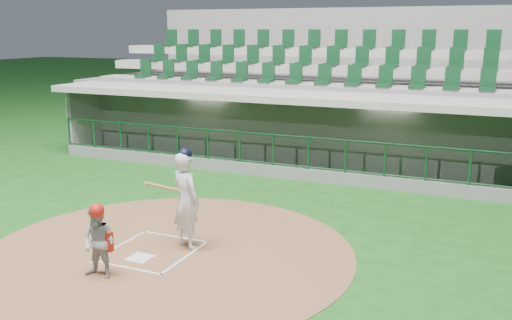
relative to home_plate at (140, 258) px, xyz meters
The scene contains 8 objects.
ground 0.70m from the home_plate, 90.00° to the left, with size 120.00×120.00×0.00m, color #154A15.
dirt_circle 0.58m from the home_plate, 59.04° to the left, with size 7.20×7.20×0.01m, color brown.
home_plate is the anchor object (origin of this frame).
batter_box_chalk 0.40m from the home_plate, 90.00° to the left, with size 1.55×1.80×0.01m.
dugout_structure 8.58m from the home_plate, 89.78° to the left, with size 16.40×3.70×3.00m.
seating_deck 11.69m from the home_plate, 90.00° to the left, with size 17.00×6.72×5.15m.
batter 1.41m from the home_plate, 60.05° to the left, with size 0.95×0.99×2.00m.
catcher 1.15m from the home_plate, 99.42° to the right, with size 0.63×0.51×1.33m.
Camera 1 is at (6.01, -8.98, 4.21)m, focal length 40.00 mm.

